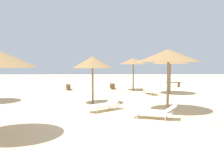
# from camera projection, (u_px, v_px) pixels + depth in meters

# --- Properties ---
(ground_plane) EXTENTS (80.00, 80.00, 0.00)m
(ground_plane) POSITION_uv_depth(u_px,v_px,m) (113.00, 116.00, 11.36)
(ground_plane) COLOR beige
(parasol_0) EXTENTS (2.84, 2.84, 2.89)m
(parasol_0) POSITION_uv_depth(u_px,v_px,m) (170.00, 60.00, 19.43)
(parasol_0) COLOR #75604C
(parasol_0) RESTS_ON ground
(parasol_1) EXTENTS (3.14, 3.14, 3.07)m
(parasol_1) POSITION_uv_depth(u_px,v_px,m) (168.00, 56.00, 12.30)
(parasol_1) COLOR #75604C
(parasol_1) RESTS_ON ground
(parasol_2) EXTENTS (2.31, 2.31, 2.77)m
(parasol_2) POSITION_uv_depth(u_px,v_px,m) (93.00, 62.00, 14.62)
(parasol_2) COLOR #75604C
(parasol_2) RESTS_ON ground
(parasol_7) EXTENTS (2.45, 2.45, 2.81)m
(parasol_7) POSITION_uv_depth(u_px,v_px,m) (133.00, 61.00, 21.71)
(parasol_7) COLOR #75604C
(parasol_7) RESTS_ON ground
(lounger_0) EXTENTS (1.02, 1.97, 0.74)m
(lounger_0) POSITION_uv_depth(u_px,v_px,m) (150.00, 90.00, 19.21)
(lounger_0) COLOR white
(lounger_0) RESTS_ON ground
(lounger_1) EXTENTS (2.00, 1.22, 0.69)m
(lounger_1) POSITION_uv_depth(u_px,v_px,m) (155.00, 111.00, 10.81)
(lounger_1) COLOR white
(lounger_1) RESTS_ON ground
(lounger_2) EXTENTS (1.84, 1.74, 0.69)m
(lounger_2) POSITION_uv_depth(u_px,v_px,m) (105.00, 104.00, 12.61)
(lounger_2) COLOR white
(lounger_2) RESTS_ON ground
(bench_0) EXTENTS (0.50, 1.52, 0.49)m
(bench_0) POSITION_uv_depth(u_px,v_px,m) (112.00, 85.00, 23.13)
(bench_0) COLOR brown
(bench_0) RESTS_ON ground
(bench_1) EXTENTS (1.53, 0.53, 0.49)m
(bench_1) POSITION_uv_depth(u_px,v_px,m) (173.00, 84.00, 24.86)
(bench_1) COLOR brown
(bench_1) RESTS_ON ground
(bench_2) EXTENTS (0.67, 1.55, 0.49)m
(bench_2) POSITION_uv_depth(u_px,v_px,m) (68.00, 86.00, 22.38)
(bench_2) COLOR brown
(bench_2) RESTS_ON ground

